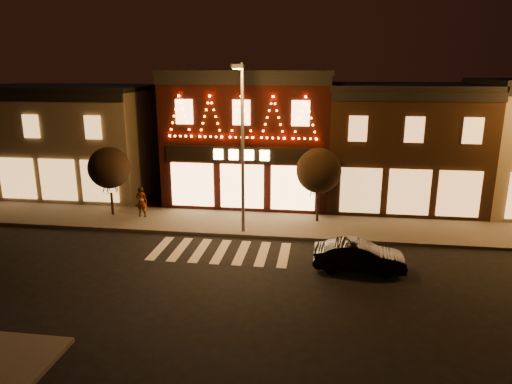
# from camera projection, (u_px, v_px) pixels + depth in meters

# --- Properties ---
(ground) EXTENTS (120.00, 120.00, 0.00)m
(ground) POSITION_uv_depth(u_px,v_px,m) (199.00, 290.00, 18.10)
(ground) COLOR black
(ground) RESTS_ON ground
(sidewalk_far) EXTENTS (44.00, 4.00, 0.15)m
(sidewalk_far) POSITION_uv_depth(u_px,v_px,m) (272.00, 225.00, 25.45)
(sidewalk_far) COLOR #47423D
(sidewalk_far) RESTS_ON ground
(building_left) EXTENTS (12.20, 8.28, 7.30)m
(building_left) POSITION_uv_depth(u_px,v_px,m) (69.00, 139.00, 32.31)
(building_left) COLOR #716850
(building_left) RESTS_ON ground
(building_pulp) EXTENTS (10.20, 8.34, 8.30)m
(building_pulp) POSITION_uv_depth(u_px,v_px,m) (252.00, 135.00, 30.39)
(building_pulp) COLOR black
(building_pulp) RESTS_ON ground
(building_right_a) EXTENTS (9.20, 8.28, 7.50)m
(building_right_a) POSITION_uv_depth(u_px,v_px,m) (401.00, 144.00, 29.21)
(building_right_a) COLOR #382213
(building_right_a) RESTS_ON ground
(streetlamp_mid) EXTENTS (0.55, 1.95, 8.51)m
(streetlamp_mid) POSITION_uv_depth(u_px,v_px,m) (242.00, 137.00, 22.75)
(streetlamp_mid) COLOR #59595E
(streetlamp_mid) RESTS_ON sidewalk_far
(tree_left) EXTENTS (2.37, 2.37, 3.97)m
(tree_left) POSITION_uv_depth(u_px,v_px,m) (109.00, 168.00, 26.32)
(tree_left) COLOR black
(tree_left) RESTS_ON sidewalk_far
(tree_right) EXTENTS (2.45, 2.45, 4.10)m
(tree_right) POSITION_uv_depth(u_px,v_px,m) (319.00, 171.00, 25.14)
(tree_right) COLOR black
(tree_right) RESTS_ON sidewalk_far
(dark_sedan) EXTENTS (3.91, 1.44, 1.28)m
(dark_sedan) POSITION_uv_depth(u_px,v_px,m) (359.00, 256.00, 19.75)
(dark_sedan) COLOR black
(dark_sedan) RESTS_ON ground
(pedestrian) EXTENTS (0.66, 0.44, 1.77)m
(pedestrian) POSITION_uv_depth(u_px,v_px,m) (142.00, 202.00, 26.41)
(pedestrian) COLOR gray
(pedestrian) RESTS_ON sidewalk_far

